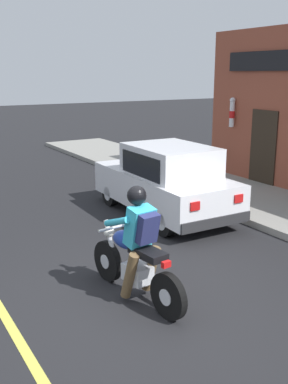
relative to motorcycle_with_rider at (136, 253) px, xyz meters
name	(u,v)px	position (x,y,z in m)	size (l,w,h in m)	color
ground_plane	(149,302)	(0.09, -0.18, -0.68)	(80.00, 80.00, 0.00)	black
sidewalk_curb	(248,198)	(4.81, 2.82, -0.61)	(2.60, 22.00, 0.14)	gray
motorcycle_with_rider	(136,253)	(0.00, 0.00, 0.00)	(0.61, 2.02, 1.62)	black
car_hatchback	(165,181)	(2.46, 2.96, 0.09)	(1.74, 3.82, 1.57)	black
trash_bin	(181,162)	(4.42, 5.09, -0.04)	(0.56, 0.56, 0.98)	#514C47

